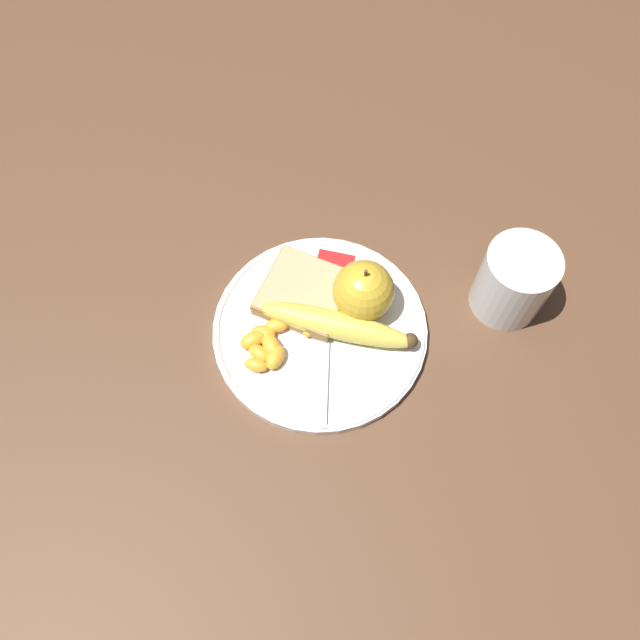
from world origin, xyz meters
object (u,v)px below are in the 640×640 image
apple (363,291)px  bread_slice (305,293)px  juice_glass (513,283)px  jam_packet (337,270)px  fork (325,329)px  banana (336,326)px  plate (320,329)px

apple → bread_slice: apple is taller
juice_glass → jam_packet: bearing=-175.0°
apple → fork: size_ratio=0.40×
banana → fork: banana is taller
apple → fork: (-0.04, -0.04, -0.03)m
plate → jam_packet: 0.08m
juice_glass → banana: (-0.19, -0.09, -0.02)m
apple → banana: apple is taller
apple → fork: bearing=-130.9°
apple → jam_packet: 0.06m
plate → apple: bearing=44.0°
plate → juice_glass: 0.23m
bread_slice → plate: bearing=-52.4°
plate → banana: 0.03m
fork → apple: bearing=-51.9°
fork → jam_packet: 0.08m
bread_slice → jam_packet: bearing=52.7°
juice_glass → banana: bearing=-153.5°
apple → banana: size_ratio=0.42×
fork → bread_slice: bearing=31.6°
plate → fork: size_ratio=1.24×
juice_glass → jam_packet: 0.20m
plate → fork: (0.01, -0.00, 0.01)m
juice_glass → fork: (-0.20, -0.09, -0.03)m
bread_slice → jam_packet: size_ratio=2.52×
banana → fork: (-0.01, 0.00, -0.01)m
banana → jam_packet: 0.08m
plate → bread_slice: bearing=127.6°
plate → bread_slice: 0.05m
apple → bread_slice: (-0.07, -0.01, -0.02)m
apple → jam_packet: apple is taller
plate → banana: (0.02, -0.00, 0.02)m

